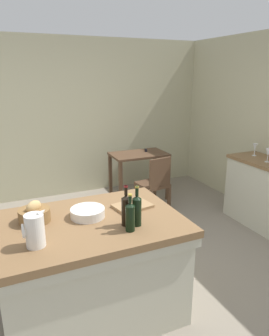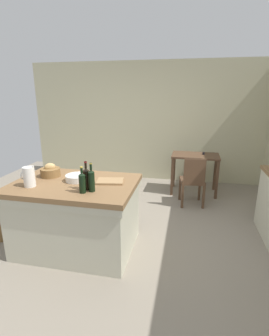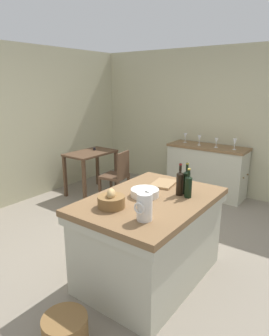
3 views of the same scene
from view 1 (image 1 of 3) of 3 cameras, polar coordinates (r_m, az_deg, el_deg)
ground_plane at (r=3.48m, az=-3.21°, el=-18.77°), size 6.76×6.76×0.00m
wall_back at (r=5.40m, az=-13.45°, el=8.61°), size 5.32×0.12×2.60m
island_table at (r=2.79m, az=-7.84°, el=-16.98°), size 1.49×1.04×0.89m
writing_desk at (r=5.15m, az=0.79°, el=1.28°), size 0.91×0.57×0.83m
wooden_chair at (r=4.63m, az=3.71°, el=-2.79°), size 0.46×0.46×0.88m
pitcher at (r=2.26m, az=-17.67°, el=-10.70°), size 0.17×0.13×0.27m
wash_bowl at (r=2.63m, az=-8.50°, el=-8.02°), size 0.28×0.28×0.07m
bread_basket at (r=2.64m, az=-17.71°, el=-7.99°), size 0.25×0.25×0.18m
cutting_board at (r=2.79m, az=-0.38°, el=-6.89°), size 0.35×0.28×0.02m
wine_bottle_dark at (r=2.43m, az=0.43°, el=-7.57°), size 0.07×0.07×0.32m
wine_bottle_amber at (r=2.44m, az=-1.55°, el=-7.51°), size 0.07×0.07×0.33m
wine_bottle_green at (r=2.36m, az=-0.80°, el=-8.71°), size 0.07×0.07×0.29m
wine_glass_middle at (r=4.43m, az=23.09°, el=2.57°), size 0.07×0.07×0.18m
wine_glass_right at (r=4.71m, az=21.03°, el=3.52°), size 0.07×0.07×0.17m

